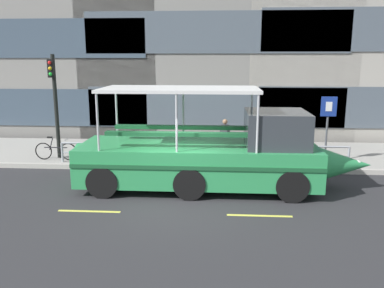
% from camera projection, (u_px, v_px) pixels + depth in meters
% --- Properties ---
extents(ground_plane, '(120.00, 120.00, 0.00)m').
position_uv_depth(ground_plane, '(178.00, 199.00, 12.30)').
color(ground_plane, '#2B2B2D').
extents(sidewalk, '(32.00, 4.80, 0.18)m').
position_uv_depth(sidewalk, '(190.00, 153.00, 17.74)').
color(sidewalk, '#99968E').
rests_on(sidewalk, ground_plane).
extents(curb_edge, '(32.00, 0.18, 0.18)m').
position_uv_depth(curb_edge, '(186.00, 168.00, 15.31)').
color(curb_edge, '#B2ADA3').
rests_on(curb_edge, ground_plane).
extents(lane_centreline, '(25.80, 0.12, 0.01)m').
position_uv_depth(lane_centreline, '(173.00, 213.00, 11.12)').
color(lane_centreline, '#DBD64C').
rests_on(lane_centreline, ground_plane).
extents(curb_guardrail, '(11.27, 0.09, 0.81)m').
position_uv_depth(curb_guardrail, '(202.00, 151.00, 15.47)').
color(curb_guardrail, '#9EA0A8').
rests_on(curb_guardrail, sidewalk).
extents(traffic_light_pole, '(0.24, 0.46, 4.23)m').
position_uv_depth(traffic_light_pole, '(55.00, 96.00, 16.03)').
color(traffic_light_pole, black).
rests_on(traffic_light_pole, sidewalk).
extents(parking_sign, '(0.60, 0.12, 2.63)m').
position_uv_depth(parking_sign, '(328.00, 118.00, 15.38)').
color(parking_sign, '#4C4F54').
rests_on(parking_sign, sidewalk).
extents(leaned_bicycle, '(1.74, 0.46, 0.96)m').
position_uv_depth(leaned_bicycle, '(56.00, 151.00, 16.19)').
color(leaned_bicycle, black).
rests_on(leaned_bicycle, sidewalk).
extents(duck_tour_boat, '(9.66, 2.64, 3.33)m').
position_uv_depth(duck_tour_boat, '(215.00, 156.00, 13.09)').
color(duck_tour_boat, '#2D9351').
rests_on(duck_tour_boat, ground_plane).
extents(pedestrian_near_bow, '(0.50, 0.25, 1.75)m').
position_uv_depth(pedestrian_near_bow, '(296.00, 134.00, 16.13)').
color(pedestrian_near_bow, black).
rests_on(pedestrian_near_bow, sidewalk).
extents(pedestrian_mid_left, '(0.42, 0.27, 1.57)m').
position_uv_depth(pedestrian_mid_left, '(225.00, 134.00, 16.76)').
color(pedestrian_mid_left, black).
rests_on(pedestrian_mid_left, sidewalk).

